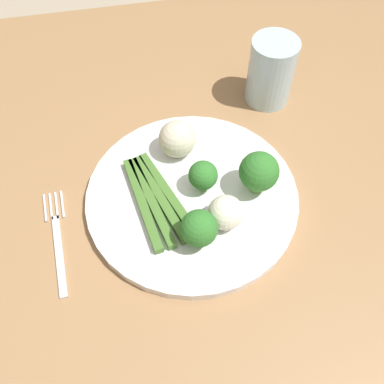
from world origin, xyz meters
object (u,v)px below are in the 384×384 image
(asparagus_bundle, at_px, (155,199))
(broccoli_near_center, at_px, (200,229))
(broccoli_front, at_px, (203,176))
(broccoli_back, at_px, (259,172))
(water_glass, at_px, (271,71))
(cauliflower_mid, at_px, (175,139))
(plate, at_px, (192,197))
(cauliflower_left, at_px, (226,213))
(fork, at_px, (58,241))
(dining_table, at_px, (195,263))

(asparagus_bundle, distance_m, broccoli_near_center, 0.09)
(broccoli_front, distance_m, broccoli_back, 0.07)
(asparagus_bundle, height_order, water_glass, water_glass)
(cauliflower_mid, bearing_deg, asparagus_bundle, -116.69)
(plate, height_order, broccoli_back, broccoli_back)
(broccoli_front, relative_size, cauliflower_mid, 0.91)
(cauliflower_left, xyz_separation_m, water_glass, (0.13, 0.23, 0.02))
(broccoli_near_center, height_order, fork, broccoli_near_center)
(cauliflower_left, height_order, fork, cauliflower_left)
(plate, bearing_deg, fork, -170.59)
(asparagus_bundle, xyz_separation_m, fork, (-0.14, -0.03, -0.02))
(water_glass, bearing_deg, fork, -149.13)
(dining_table, height_order, plate, plate)
(plate, relative_size, cauliflower_mid, 5.42)
(plate, height_order, broccoli_near_center, broccoli_near_center)
(broccoli_near_center, relative_size, water_glass, 0.53)
(asparagus_bundle, height_order, fork, asparagus_bundle)
(asparagus_bundle, bearing_deg, dining_table, 27.56)
(broccoli_front, distance_m, cauliflower_mid, 0.08)
(fork, bearing_deg, asparagus_bundle, -82.07)
(fork, bearing_deg, water_glass, -62.98)
(broccoli_front, relative_size, water_glass, 0.46)
(broccoli_near_center, height_order, broccoli_front, broccoli_near_center)
(dining_table, xyz_separation_m, broccoli_near_center, (0.00, -0.02, 0.15))
(broccoli_front, height_order, fork, broccoli_front)
(dining_table, xyz_separation_m, plate, (0.01, 0.05, 0.11))
(cauliflower_left, relative_size, cauliflower_mid, 0.86)
(dining_table, height_order, fork, fork)
(cauliflower_mid, bearing_deg, broccoli_near_center, -87.90)
(broccoli_back, height_order, water_glass, water_glass)
(plate, xyz_separation_m, water_glass, (0.16, 0.18, 0.05))
(dining_table, relative_size, plate, 4.21)
(asparagus_bundle, relative_size, cauliflower_mid, 2.91)
(broccoli_back, relative_size, cauliflower_mid, 1.22)
(asparagus_bundle, relative_size, broccoli_near_center, 2.73)
(fork, xyz_separation_m, water_glass, (0.35, 0.21, 0.05))
(dining_table, distance_m, cauliflower_left, 0.14)
(broccoli_front, bearing_deg, broccoli_back, -11.86)
(asparagus_bundle, relative_size, water_glass, 1.45)
(broccoli_near_center, height_order, broccoli_back, broccoli_back)
(dining_table, height_order, broccoli_near_center, broccoli_near_center)
(broccoli_back, bearing_deg, broccoli_front, 168.14)
(broccoli_front, xyz_separation_m, broccoli_back, (0.07, -0.02, 0.01))
(cauliflower_left, distance_m, cauliflower_mid, 0.14)
(broccoli_near_center, distance_m, broccoli_front, 0.08)
(asparagus_bundle, distance_m, broccoli_front, 0.07)
(broccoli_near_center, bearing_deg, cauliflower_left, 28.37)
(broccoli_near_center, height_order, cauliflower_mid, broccoli_near_center)
(water_glass, bearing_deg, plate, -132.31)
(cauliflower_left, bearing_deg, fork, 174.32)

